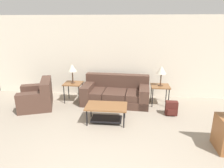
{
  "coord_description": "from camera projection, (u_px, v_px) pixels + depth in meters",
  "views": [
    {
      "loc": [
        0.47,
        -2.11,
        2.38
      ],
      "look_at": [
        -0.05,
        2.95,
        0.8
      ],
      "focal_mm": 32.0,
      "sensor_mm": 36.0,
      "label": 1
    }
  ],
  "objects": [
    {
      "name": "table_lamp_left",
      "position": [
        72.0,
        68.0,
        5.98
      ],
      "size": [
        0.28,
        0.28,
        0.59
      ],
      "color": "#472D1E",
      "rests_on": "side_table_left"
    },
    {
      "name": "backpack",
      "position": [
        171.0,
        108.0,
        5.3
      ],
      "size": [
        0.31,
        0.24,
        0.38
      ],
      "color": "#4C1E19",
      "rests_on": "ground_plane"
    },
    {
      "name": "table_lamp_right",
      "position": [
        161.0,
        70.0,
        5.72
      ],
      "size": [
        0.28,
        0.28,
        0.59
      ],
      "color": "#472D1E",
      "rests_on": "side_table_right"
    },
    {
      "name": "wall_back",
      "position": [
        118.0,
        57.0,
        6.47
      ],
      "size": [
        8.52,
        0.06,
        2.6
      ],
      "color": "silver",
      "rests_on": "ground_plane"
    },
    {
      "name": "couch",
      "position": [
        116.0,
        94.0,
        6.11
      ],
      "size": [
        2.03,
        1.11,
        0.82
      ],
      "color": "#4C3328",
      "rests_on": "ground_plane"
    },
    {
      "name": "armchair",
      "position": [
        37.0,
        97.0,
        5.8
      ],
      "size": [
        1.2,
        1.29,
        0.8
      ],
      "color": "#4C3328",
      "rests_on": "ground_plane"
    },
    {
      "name": "coffee_table",
      "position": [
        106.0,
        110.0,
        4.89
      ],
      "size": [
        1.0,
        0.61,
        0.44
      ],
      "color": "brown",
      "rests_on": "ground_plane"
    },
    {
      "name": "side_table_left",
      "position": [
        73.0,
        85.0,
        6.13
      ],
      "size": [
        0.54,
        0.51,
        0.6
      ],
      "color": "brown",
      "rests_on": "ground_plane"
    },
    {
      "name": "side_table_right",
      "position": [
        160.0,
        88.0,
        5.88
      ],
      "size": [
        0.54,
        0.51,
        0.6
      ],
      "color": "brown",
      "rests_on": "ground_plane"
    }
  ]
}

